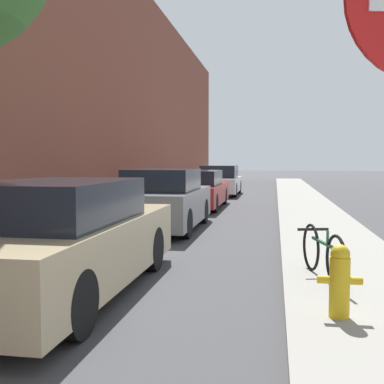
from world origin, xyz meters
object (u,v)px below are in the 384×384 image
object	(u,v)px
parked_car_red	(197,190)
bicycle	(322,253)
parked_car_white	(220,181)
parked_car_champagne	(63,240)
parked_car_grey	(164,201)
fire_hydrant	(340,280)

from	to	relation	value
parked_car_red	bicycle	xyz separation A→B (m)	(3.36, -10.08, -0.17)
parked_car_red	parked_car_white	size ratio (longest dim) A/B	1.10
parked_car_champagne	parked_car_white	distance (m)	17.14
parked_car_grey	parked_car_white	world-z (taller)	parked_car_grey
parked_car_champagne	fire_hydrant	size ratio (longest dim) A/B	6.20
parked_car_champagne	parked_car_grey	world-z (taller)	parked_car_grey
parked_car_champagne	parked_car_grey	distance (m)	5.72
parked_car_grey	fire_hydrant	size ratio (longest dim) A/B	5.46
parked_car_grey	fire_hydrant	bearing A→B (deg)	-62.56
fire_hydrant	bicycle	distance (m)	1.58
parked_car_white	bicycle	world-z (taller)	parked_car_white
parked_car_white	parked_car_red	bearing A→B (deg)	-91.08
parked_car_grey	bicycle	distance (m)	5.85
parked_car_red	parked_car_white	world-z (taller)	parked_car_white
parked_car_grey	bicycle	size ratio (longest dim) A/B	2.52
parked_car_grey	parked_car_red	xyz separation A→B (m)	(-0.06, 5.27, -0.07)
parked_car_red	bicycle	bearing A→B (deg)	-71.57
parked_car_white	parked_car_champagne	bearing A→B (deg)	-90.09
fire_hydrant	parked_car_grey	bearing A→B (deg)	117.44
parked_car_white	fire_hydrant	bearing A→B (deg)	-79.63
parked_car_champagne	fire_hydrant	bearing A→B (deg)	-11.61
parked_car_white	parked_car_grey	bearing A→B (deg)	-90.29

